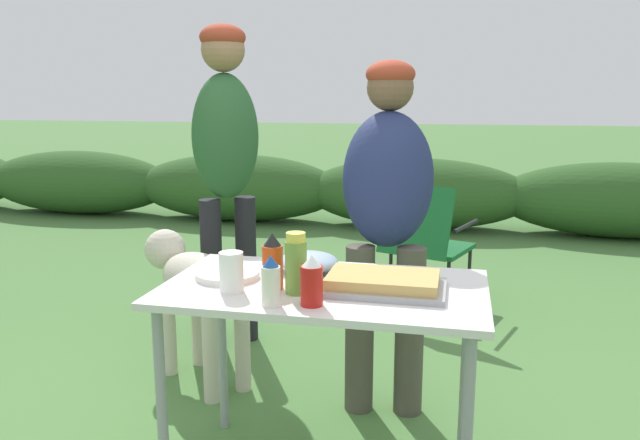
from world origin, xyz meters
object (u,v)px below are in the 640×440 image
at_px(folding_table, 324,307).
at_px(standing_person_in_dark_puffer, 226,150).
at_px(dog, 196,285).
at_px(hot_sauce_bottle, 273,263).
at_px(camp_chair_green_behind_table, 425,239).
at_px(relish_jar, 296,264).
at_px(standing_person_in_gray_fleece, 387,199).
at_px(food_tray, 383,283).
at_px(paper_cup_stack, 231,272).
at_px(plate_stack, 228,275).
at_px(ketchup_bottle, 312,282).
at_px(mayo_bottle, 271,282).
at_px(mixing_bowl, 308,262).

height_order(folding_table, standing_person_in_dark_puffer, standing_person_in_dark_puffer).
bearing_deg(folding_table, dog, 138.69).
distance_m(hot_sauce_bottle, camp_chair_green_behind_table, 2.14).
bearing_deg(relish_jar, folding_table, 56.29).
bearing_deg(standing_person_in_gray_fleece, food_tray, -90.00).
xyz_separation_m(paper_cup_stack, dog, (-0.50, 0.83, -0.33)).
xyz_separation_m(food_tray, camp_chair_green_behind_table, (0.04, 2.01, -0.30)).
distance_m(folding_table, plate_stack, 0.37).
relative_size(plate_stack, ketchup_bottle, 1.42).
bearing_deg(standing_person_in_dark_puffer, standing_person_in_gray_fleece, -67.57).
xyz_separation_m(plate_stack, relish_jar, (0.28, -0.12, 0.09)).
relative_size(ketchup_bottle, dog, 0.20).
bearing_deg(relish_jar, dog, 131.86).
bearing_deg(ketchup_bottle, camp_chair_green_behind_table, 83.98).
bearing_deg(dog, paper_cup_stack, -113.31).
bearing_deg(relish_jar, ketchup_bottle, -53.40).
relative_size(plate_stack, hot_sauce_bottle, 1.19).
distance_m(mayo_bottle, dog, 1.20).
bearing_deg(mixing_bowl, standing_person_in_dark_puffer, 124.85).
relative_size(standing_person_in_gray_fleece, camp_chair_green_behind_table, 1.84).
relative_size(ketchup_bottle, mayo_bottle, 1.00).
bearing_deg(standing_person_in_gray_fleece, hot_sauce_bottle, -117.39).
distance_m(mixing_bowl, relish_jar, 0.27).
relative_size(paper_cup_stack, standing_person_in_gray_fleece, 0.09).
xyz_separation_m(standing_person_in_dark_puffer, dog, (0.01, -0.47, -0.62)).
bearing_deg(standing_person_in_dark_puffer, mixing_bowl, -94.74).
relative_size(folding_table, ketchup_bottle, 6.85).
height_order(folding_table, paper_cup_stack, paper_cup_stack).
bearing_deg(hot_sauce_bottle, mayo_bottle, -74.70).
bearing_deg(camp_chair_green_behind_table, relish_jar, -78.84).
distance_m(ketchup_bottle, dog, 1.25).
bearing_deg(relish_jar, food_tray, 18.67).
distance_m(standing_person_in_gray_fleece, standing_person_in_dark_puffer, 1.07).
bearing_deg(standing_person_in_gray_fleece, ketchup_bottle, -104.08).
bearing_deg(paper_cup_stack, dog, 121.24).
bearing_deg(mixing_bowl, hot_sauce_bottle, -105.16).
bearing_deg(ketchup_bottle, paper_cup_stack, 165.55).
relative_size(food_tray, relish_jar, 2.02).
relative_size(dog, camp_chair_green_behind_table, 0.99).
relative_size(folding_table, paper_cup_stack, 8.18).
bearing_deg(plate_stack, mixing_bowl, 29.66).
height_order(food_tray, camp_chair_green_behind_table, camp_chair_green_behind_table).
bearing_deg(mixing_bowl, ketchup_bottle, -74.45).
bearing_deg(relish_jar, paper_cup_stack, -172.12).
height_order(hot_sauce_bottle, relish_jar, relish_jar).
bearing_deg(hot_sauce_bottle, folding_table, 25.50).
height_order(paper_cup_stack, standing_person_in_gray_fleece, standing_person_in_gray_fleece).
bearing_deg(mayo_bottle, mixing_bowl, 87.41).
bearing_deg(folding_table, standing_person_in_gray_fleece, 78.49).
height_order(plate_stack, camp_chair_green_behind_table, camp_chair_green_behind_table).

